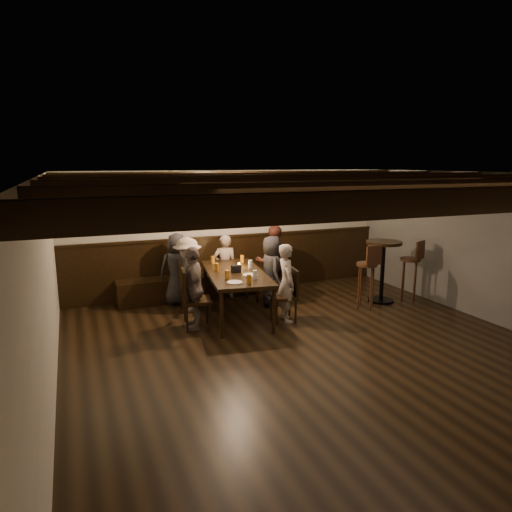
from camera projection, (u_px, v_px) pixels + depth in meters
name	position (u px, v px, depth m)	size (l,w,h in m)	color
room	(241.00, 250.00, 7.81)	(7.00, 7.00, 7.00)	black
dining_table	(236.00, 275.00, 7.60)	(1.21, 2.14, 0.76)	black
chair_left_near	(190.00, 296.00, 7.95)	(0.46, 0.46, 0.87)	black
chair_left_far	(196.00, 310.00, 7.09)	(0.49, 0.49, 0.94)	black
chair_right_near	(270.00, 289.00, 8.27)	(0.50, 0.50, 0.97)	black
chair_right_far	(284.00, 305.00, 7.42)	(0.45, 0.45, 0.87)	black
person_bench_left	(177.00, 269.00, 8.26)	(0.64, 0.42, 1.31)	#2B2A2D
person_bench_centre	(225.00, 267.00, 8.61)	(0.45, 0.29, 1.23)	gray
person_bench_right	(273.00, 262.00, 8.66)	(0.67, 0.52, 1.38)	#5D2C20
person_left_near	(188.00, 274.00, 7.86)	(0.84, 0.48, 1.30)	#A4978B
person_left_far	(193.00, 288.00, 7.01)	(0.76, 0.32, 1.30)	slate
person_right_near	(272.00, 271.00, 8.21)	(0.62, 0.40, 1.27)	#2A292C
person_right_far	(287.00, 283.00, 7.35)	(0.47, 0.31, 1.28)	#A79B8D
pint_a	(213.00, 260.00, 8.17)	(0.07, 0.07, 0.14)	#BF7219
pint_b	(242.00, 259.00, 8.25)	(0.07, 0.07, 0.14)	#BF7219
pint_c	(217.00, 267.00, 7.60)	(0.07, 0.07, 0.14)	#BF7219
pint_d	(250.00, 264.00, 7.83)	(0.07, 0.07, 0.14)	silver
pint_e	(227.00, 275.00, 7.09)	(0.07, 0.07, 0.14)	#BF7219
pint_f	(255.00, 275.00, 7.09)	(0.07, 0.07, 0.14)	silver
pint_g	(249.00, 279.00, 6.82)	(0.07, 0.07, 0.14)	#BF7219
plate_near	(235.00, 282.00, 6.88)	(0.24, 0.24, 0.01)	white
plate_far	(250.00, 275.00, 7.34)	(0.24, 0.24, 0.01)	white
condiment_caddy	(236.00, 269.00, 7.53)	(0.15, 0.10, 0.12)	black
candle	(239.00, 266.00, 7.89)	(0.05, 0.05, 0.05)	beige
high_top_table	(383.00, 262.00, 8.37)	(0.64, 0.64, 1.14)	black
bar_stool_left	(366.00, 284.00, 8.06)	(0.36, 0.38, 1.16)	#341B10
bar_stool_right	(409.00, 278.00, 8.48)	(0.41, 0.42, 1.16)	#341B10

